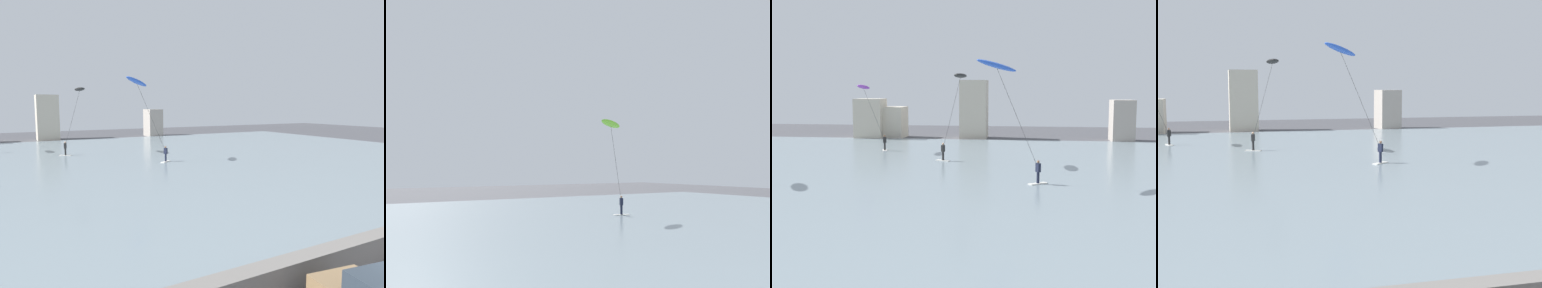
% 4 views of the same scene
% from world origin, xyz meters
% --- Properties ---
extents(water_bay, '(84.00, 52.00, 0.10)m').
position_xyz_m(water_bay, '(0.00, 30.38, 0.05)').
color(water_bay, gray).
rests_on(water_bay, ground).
extents(far_shore_buildings, '(35.91, 5.44, 7.71)m').
position_xyz_m(far_shore_buildings, '(-5.91, 58.48, 2.94)').
color(far_shore_buildings, beige).
rests_on(far_shore_buildings, ground).
extents(kitesurfer_blue, '(5.21, 2.77, 8.68)m').
position_xyz_m(kitesurfer_blue, '(1.95, 28.09, 7.51)').
color(kitesurfer_blue, silver).
rests_on(kitesurfer_blue, water_bay).
extents(kitesurfer_purple, '(3.05, 2.82, 7.02)m').
position_xyz_m(kitesurfer_purple, '(-13.04, 43.77, 6.05)').
color(kitesurfer_purple, silver).
rests_on(kitesurfer_purple, water_bay).
extents(kitesurfer_black, '(2.98, 3.18, 7.89)m').
position_xyz_m(kitesurfer_black, '(-2.24, 36.92, 7.07)').
color(kitesurfer_black, silver).
rests_on(kitesurfer_black, water_bay).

